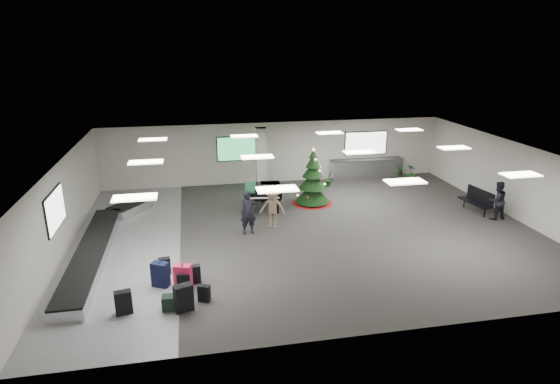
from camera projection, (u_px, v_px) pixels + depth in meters
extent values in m
plane|color=#33312F|center=(308.00, 231.00, 18.68)|extent=(18.00, 18.00, 0.00)
cube|color=#BDB5AD|center=(276.00, 152.00, 24.71)|extent=(18.00, 0.02, 3.20)
cube|color=#BDB5AD|center=(378.00, 279.00, 11.66)|extent=(18.00, 0.02, 3.20)
cube|color=#BDB5AD|center=(62.00, 208.00, 16.54)|extent=(0.02, 14.00, 3.20)
cube|color=#BDB5AD|center=(514.00, 180.00, 19.83)|extent=(0.02, 14.00, 3.20)
cube|color=silver|center=(309.00, 153.00, 17.69)|extent=(18.00, 14.00, 0.02)
cube|color=slate|center=(126.00, 245.00, 17.40)|extent=(4.00, 14.00, 0.01)
cube|color=beige|center=(261.00, 160.00, 23.23)|extent=(0.50, 0.50, 3.20)
cube|color=green|center=(238.00, 149.00, 24.21)|extent=(2.20, 0.08, 1.30)
cube|color=white|center=(366.00, 143.00, 25.48)|extent=(2.40, 0.08, 1.30)
cube|color=white|center=(55.00, 210.00, 15.53)|extent=(0.08, 2.10, 1.30)
cube|color=white|center=(135.00, 198.00, 12.88)|extent=(1.20, 0.60, 0.04)
cube|color=white|center=(146.00, 162.00, 16.61)|extent=(1.20, 0.60, 0.04)
cube|color=white|center=(153.00, 140.00, 20.34)|extent=(1.20, 0.60, 0.04)
cube|color=white|center=(277.00, 189.00, 13.61)|extent=(1.20, 0.60, 0.04)
cube|color=white|center=(257.00, 157.00, 17.34)|extent=(1.20, 0.60, 0.04)
cube|color=white|center=(244.00, 136.00, 21.07)|extent=(1.20, 0.60, 0.04)
cube|color=white|center=(405.00, 181.00, 14.34)|extent=(1.20, 0.60, 0.04)
cube|color=white|center=(359.00, 152.00, 18.07)|extent=(1.20, 0.60, 0.04)
cube|color=white|center=(329.00, 133.00, 21.80)|extent=(1.20, 0.60, 0.04)
cube|color=white|center=(521.00, 175.00, 15.07)|extent=(1.20, 0.60, 0.04)
cube|color=white|center=(454.00, 148.00, 18.80)|extent=(1.20, 0.60, 0.04)
cube|color=white|center=(409.00, 130.00, 22.53)|extent=(1.20, 0.60, 0.04)
cube|color=silver|center=(92.00, 254.00, 16.23)|extent=(1.00, 8.00, 0.38)
cube|color=black|center=(91.00, 249.00, 16.17)|extent=(0.95, 7.90, 0.05)
cube|color=silver|center=(130.00, 208.00, 20.67)|extent=(1.97, 2.21, 0.38)
cube|color=black|center=(129.00, 204.00, 20.60)|extent=(1.87, 2.10, 0.05)
cube|color=silver|center=(366.00, 169.00, 25.63)|extent=(4.00, 0.60, 1.05)
cube|color=#313134|center=(367.00, 159.00, 25.47)|extent=(4.05, 0.65, 0.04)
cube|color=black|center=(184.00, 298.00, 13.09)|extent=(0.58, 0.44, 0.79)
cube|color=black|center=(183.00, 285.00, 12.97)|extent=(0.09, 0.17, 0.02)
cube|color=black|center=(184.00, 283.00, 14.12)|extent=(0.41, 0.25, 0.60)
cube|color=black|center=(183.00, 273.00, 14.02)|extent=(0.04, 0.12, 0.02)
cube|color=#D41B46|center=(183.00, 277.00, 14.21)|extent=(0.58, 0.44, 0.81)
cube|color=black|center=(182.00, 265.00, 14.08)|extent=(0.09, 0.18, 0.02)
cube|color=black|center=(194.00, 274.00, 14.60)|extent=(0.42, 0.26, 0.60)
cube|color=black|center=(193.00, 266.00, 14.51)|extent=(0.04, 0.13, 0.02)
cube|color=black|center=(160.00, 275.00, 14.40)|extent=(0.60, 0.51, 0.79)
cube|color=black|center=(159.00, 263.00, 14.27)|extent=(0.12, 0.17, 0.02)
cube|color=black|center=(123.00, 302.00, 12.96)|extent=(0.50, 0.34, 0.69)
cube|color=black|center=(122.00, 291.00, 12.85)|extent=(0.06, 0.15, 0.02)
cube|color=black|center=(174.00, 302.00, 13.20)|extent=(0.67, 0.36, 0.43)
cube|color=black|center=(173.00, 295.00, 13.13)|extent=(0.04, 0.20, 0.02)
cube|color=black|center=(204.00, 293.00, 13.61)|extent=(0.39, 0.30, 0.50)
cube|color=black|center=(204.00, 285.00, 13.53)|extent=(0.07, 0.11, 0.02)
cube|color=black|center=(164.00, 266.00, 15.18)|extent=(0.41, 0.27, 0.56)
cube|color=black|center=(164.00, 258.00, 15.09)|extent=(0.05, 0.13, 0.02)
cone|color=#671309|center=(312.00, 202.00, 21.84)|extent=(1.89, 1.89, 0.12)
cylinder|color=#3F2819|center=(312.00, 198.00, 21.79)|extent=(0.12, 0.12, 0.50)
cone|color=black|center=(312.00, 192.00, 21.69)|extent=(1.59, 1.59, 0.89)
cone|color=black|center=(313.00, 180.00, 21.51)|extent=(1.29, 1.29, 0.79)
cone|color=black|center=(313.00, 169.00, 21.35)|extent=(0.99, 0.99, 0.69)
cone|color=black|center=(313.00, 161.00, 21.23)|extent=(0.69, 0.69, 0.60)
cone|color=black|center=(313.00, 153.00, 21.12)|extent=(0.40, 0.40, 0.45)
cone|color=#FFE566|center=(313.00, 149.00, 21.05)|extent=(0.16, 0.16, 0.18)
cube|color=black|center=(263.00, 190.00, 20.98)|extent=(1.81, 1.98, 0.29)
cube|color=black|center=(264.00, 199.00, 20.08)|extent=(1.51, 0.49, 0.10)
cube|color=white|center=(264.00, 198.00, 20.03)|extent=(1.34, 0.31, 0.02)
cube|color=black|center=(264.00, 191.00, 20.23)|extent=(0.72, 0.12, 0.23)
cylinder|color=black|center=(250.00, 206.00, 20.41)|extent=(0.10, 0.10, 0.70)
cylinder|color=black|center=(278.00, 206.00, 20.49)|extent=(0.10, 0.10, 0.70)
cylinder|color=black|center=(263.00, 196.00, 21.81)|extent=(0.10, 0.10, 0.70)
cube|color=black|center=(475.00, 202.00, 20.58)|extent=(0.74, 1.70, 0.07)
cylinder|color=black|center=(483.00, 213.00, 20.04)|extent=(0.07, 0.07, 0.44)
cylinder|color=black|center=(466.00, 203.00, 21.27)|extent=(0.07, 0.07, 0.44)
cube|color=black|center=(481.00, 195.00, 20.53)|extent=(0.25, 1.64, 0.55)
imported|color=black|center=(248.00, 212.00, 18.19)|extent=(0.68, 0.49, 1.75)
imported|color=#80694F|center=(272.00, 208.00, 18.83)|extent=(1.23, 0.98, 1.67)
imported|color=black|center=(497.00, 201.00, 19.68)|extent=(0.84, 0.67, 1.66)
imported|color=#133B19|center=(328.00, 179.00, 24.24)|extent=(0.56, 0.55, 0.79)
imported|color=#133B19|center=(411.00, 173.00, 25.15)|extent=(0.67, 0.67, 0.89)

